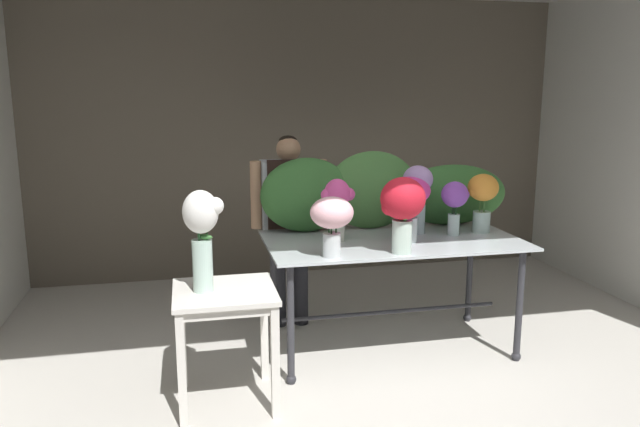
# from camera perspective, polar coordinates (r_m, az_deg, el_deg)

# --- Properties ---
(ground_plane) EXTENTS (8.16, 8.16, 0.00)m
(ground_plane) POSITION_cam_1_polar(r_m,az_deg,el_deg) (5.14, 2.22, -11.04)
(ground_plane) COLOR beige
(wall_back) EXTENTS (5.72, 0.12, 2.92)m
(wall_back) POSITION_cam_1_polar(r_m,az_deg,el_deg) (6.58, -1.80, 7.03)
(wall_back) COLOR #706656
(wall_back) RESTS_ON ground
(display_table_glass) EXTENTS (1.89, 1.01, 0.88)m
(display_table_glass) POSITION_cam_1_polar(r_m,az_deg,el_deg) (4.63, 6.74, -3.89)
(display_table_glass) COLOR silver
(display_table_glass) RESTS_ON ground
(side_table_white) EXTENTS (0.63, 0.61, 0.75)m
(side_table_white) POSITION_cam_1_polar(r_m,az_deg,el_deg) (3.90, -8.88, -8.56)
(side_table_white) COLOR silver
(side_table_white) RESTS_ON ground
(florist) EXTENTS (0.63, 0.24, 1.61)m
(florist) POSITION_cam_1_polar(r_m,az_deg,el_deg) (5.02, -2.89, 0.34)
(florist) COLOR #232328
(florist) RESTS_ON ground
(foliage_backdrop) EXTENTS (2.05, 0.29, 0.62)m
(foliage_backdrop) POSITION_cam_1_polar(r_m,az_deg,el_deg) (4.90, 5.77, 1.87)
(foliage_backdrop) COLOR #387033
(foliage_backdrop) RESTS_ON display_table_glass
(vase_violet_snapdragons) EXTENTS (0.23, 0.20, 0.42)m
(vase_violet_snapdragons) POSITION_cam_1_polar(r_m,az_deg,el_deg) (4.74, 12.49, 1.22)
(vase_violet_snapdragons) COLOR silver
(vase_violet_snapdragons) RESTS_ON display_table_glass
(vase_magenta_freesia) EXTENTS (0.32, 0.31, 0.48)m
(vase_magenta_freesia) POSITION_cam_1_polar(r_m,az_deg,el_deg) (4.46, 8.24, 1.38)
(vase_magenta_freesia) COLOR silver
(vase_magenta_freesia) RESTS_ON display_table_glass
(vase_fuchsia_lilies) EXTENTS (0.26, 0.19, 0.46)m
(vase_fuchsia_lilies) POSITION_cam_1_polar(r_m,az_deg,el_deg) (4.44, 1.62, 0.85)
(vase_fuchsia_lilies) COLOR silver
(vase_fuchsia_lilies) RESTS_ON display_table_glass
(vase_crimson_hydrangea) EXTENTS (0.30, 0.30, 0.52)m
(vase_crimson_hydrangea) POSITION_cam_1_polar(r_m,az_deg,el_deg) (4.13, 7.70, 0.71)
(vase_crimson_hydrangea) COLOR silver
(vase_crimson_hydrangea) RESTS_ON display_table_glass
(vase_lilac_ranunculus) EXTENTS (0.23, 0.23, 0.53)m
(vase_lilac_ranunculus) POSITION_cam_1_polar(r_m,az_deg,el_deg) (4.75, 9.09, 1.93)
(vase_lilac_ranunculus) COLOR silver
(vase_lilac_ranunculus) RESTS_ON display_table_glass
(vase_blush_anemones) EXTENTS (0.29, 0.29, 0.41)m
(vase_blush_anemones) POSITION_cam_1_polar(r_m,az_deg,el_deg) (4.02, 1.17, -0.40)
(vase_blush_anemones) COLOR silver
(vase_blush_anemones) RESTS_ON display_table_glass
(vase_sunset_carnations) EXTENTS (0.24, 0.24, 0.46)m
(vase_sunset_carnations) POSITION_cam_1_polar(r_m,az_deg,el_deg) (4.89, 14.96, 1.58)
(vase_sunset_carnations) COLOR silver
(vase_sunset_carnations) RESTS_ON display_table_glass
(vase_white_roses_tall) EXTENTS (0.25, 0.22, 0.63)m
(vase_white_roses_tall) POSITION_cam_1_polar(r_m,az_deg,el_deg) (3.75, -10.99, -1.54)
(vase_white_roses_tall) COLOR silver
(vase_white_roses_tall) RESTS_ON side_table_white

